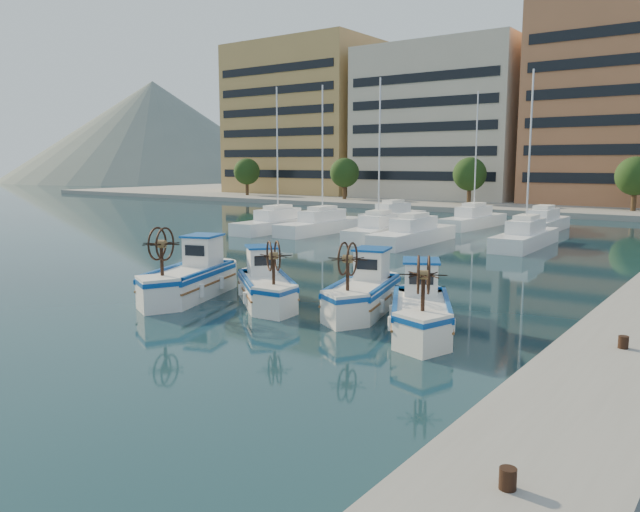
{
  "coord_description": "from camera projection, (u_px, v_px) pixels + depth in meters",
  "views": [
    {
      "loc": [
        15.57,
        -17.9,
        5.6
      ],
      "look_at": [
        -0.38,
        4.13,
        1.5
      ],
      "focal_mm": 35.0,
      "sensor_mm": 36.0,
      "label": 1
    }
  ],
  "objects": [
    {
      "name": "ground",
      "position": [
        266.0,
        308.0,
        24.2
      ],
      "size": [
        300.0,
        300.0,
        0.0
      ],
      "primitive_type": "plane",
      "color": "#1A3E45",
      "rests_on": "ground"
    },
    {
      "name": "hill_west",
      "position": [
        156.0,
        180.0,
        193.5
      ],
      "size": [
        180.0,
        180.0,
        60.0
      ],
      "primitive_type": "cone",
      "color": "slate",
      "rests_on": "ground"
    },
    {
      "name": "yacht_marina",
      "position": [
        469.0,
        229.0,
        47.8
      ],
      "size": [
        38.26,
        22.75,
        11.5
      ],
      "color": "white",
      "rests_on": "ground"
    },
    {
      "name": "fishing_boat_a",
      "position": [
        190.0,
        276.0,
        26.07
      ],
      "size": [
        3.52,
        5.24,
        3.17
      ],
      "rotation": [
        0.0,
        0.0,
        0.33
      ],
      "color": "white",
      "rests_on": "ground"
    },
    {
      "name": "fishing_boat_b",
      "position": [
        266.0,
        284.0,
        24.92
      ],
      "size": [
        4.39,
        4.1,
        2.76
      ],
      "rotation": [
        0.0,
        0.0,
        0.87
      ],
      "color": "white",
      "rests_on": "ground"
    },
    {
      "name": "fishing_boat_c",
      "position": [
        364.0,
        290.0,
        23.6
      ],
      "size": [
        2.97,
        4.76,
        2.88
      ],
      "rotation": [
        0.0,
        0.0,
        0.27
      ],
      "color": "white",
      "rests_on": "ground"
    },
    {
      "name": "fishing_boat_d",
      "position": [
        421.0,
        308.0,
        20.74
      ],
      "size": [
        3.7,
        4.74,
        2.86
      ],
      "rotation": [
        0.0,
        0.0,
        0.49
      ],
      "color": "white",
      "rests_on": "ground"
    }
  ]
}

